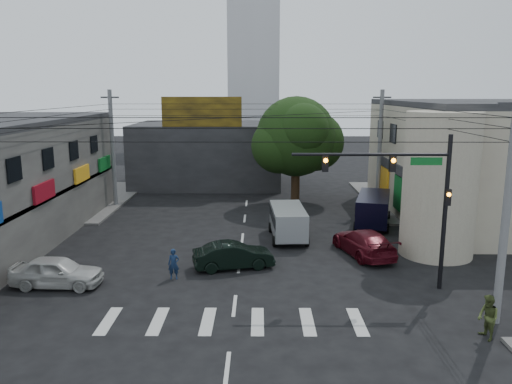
{
  "coord_description": "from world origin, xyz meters",
  "views": [
    {
      "loc": [
        1.07,
        -23.05,
        9.05
      ],
      "look_at": [
        0.88,
        4.0,
        3.58
      ],
      "focal_mm": 35.0,
      "sensor_mm": 36.0,
      "label": 1
    }
  ],
  "objects_px": {
    "traffic_gantry": "(410,187)",
    "dark_sedan": "(233,255)",
    "white_compact": "(57,272)",
    "utility_pole_far_left": "(113,149)",
    "navy_van": "(373,210)",
    "silver_minivan": "(288,223)",
    "street_tree": "(296,137)",
    "pedestrian_olive": "(488,318)",
    "traffic_officer": "(174,264)",
    "utility_pole_far_right": "(380,149)",
    "maroon_sedan": "(364,242)",
    "utility_pole_near_right": "(507,210)"
  },
  "relations": [
    {
      "from": "utility_pole_near_right",
      "to": "silver_minivan",
      "type": "xyz_separation_m",
      "value": [
        -7.65,
        11.48,
        -3.6
      ]
    },
    {
      "from": "street_tree",
      "to": "pedestrian_olive",
      "type": "relative_size",
      "value": 5.1
    },
    {
      "from": "pedestrian_olive",
      "to": "maroon_sedan",
      "type": "bearing_deg",
      "value": -174.97
    },
    {
      "from": "utility_pole_far_right",
      "to": "silver_minivan",
      "type": "relative_size",
      "value": 1.95
    },
    {
      "from": "silver_minivan",
      "to": "traffic_officer",
      "type": "relative_size",
      "value": 3.12
    },
    {
      "from": "dark_sedan",
      "to": "pedestrian_olive",
      "type": "distance_m",
      "value": 12.37
    },
    {
      "from": "traffic_officer",
      "to": "pedestrian_olive",
      "type": "xyz_separation_m",
      "value": [
        12.65,
        -5.99,
        0.1
      ]
    },
    {
      "from": "utility_pole_far_right",
      "to": "pedestrian_olive",
      "type": "bearing_deg",
      "value": -92.56
    },
    {
      "from": "traffic_gantry",
      "to": "dark_sedan",
      "type": "bearing_deg",
      "value": 161.78
    },
    {
      "from": "utility_pole_near_right",
      "to": "white_compact",
      "type": "bearing_deg",
      "value": 169.19
    },
    {
      "from": "dark_sedan",
      "to": "white_compact",
      "type": "height_order",
      "value": "white_compact"
    },
    {
      "from": "white_compact",
      "to": "silver_minivan",
      "type": "distance_m",
      "value": 13.78
    },
    {
      "from": "maroon_sedan",
      "to": "pedestrian_olive",
      "type": "height_order",
      "value": "pedestrian_olive"
    },
    {
      "from": "utility_pole_far_right",
      "to": "street_tree",
      "type": "bearing_deg",
      "value": 171.25
    },
    {
      "from": "traffic_gantry",
      "to": "traffic_officer",
      "type": "height_order",
      "value": "traffic_gantry"
    },
    {
      "from": "traffic_gantry",
      "to": "utility_pole_far_left",
      "type": "xyz_separation_m",
      "value": [
        -18.32,
        17.0,
        -0.23
      ]
    },
    {
      "from": "maroon_sedan",
      "to": "silver_minivan",
      "type": "relative_size",
      "value": 1.14
    },
    {
      "from": "street_tree",
      "to": "dark_sedan",
      "type": "distance_m",
      "value": 16.63
    },
    {
      "from": "navy_van",
      "to": "pedestrian_olive",
      "type": "height_order",
      "value": "navy_van"
    },
    {
      "from": "dark_sedan",
      "to": "white_compact",
      "type": "bearing_deg",
      "value": 93.78
    },
    {
      "from": "traffic_gantry",
      "to": "maroon_sedan",
      "type": "distance_m",
      "value": 6.42
    },
    {
      "from": "street_tree",
      "to": "dark_sedan",
      "type": "relative_size",
      "value": 1.98
    },
    {
      "from": "street_tree",
      "to": "utility_pole_near_right",
      "type": "height_order",
      "value": "utility_pole_near_right"
    },
    {
      "from": "dark_sedan",
      "to": "pedestrian_olive",
      "type": "bearing_deg",
      "value": -140.98
    },
    {
      "from": "utility_pole_far_right",
      "to": "pedestrian_olive",
      "type": "height_order",
      "value": "utility_pole_far_right"
    },
    {
      "from": "dark_sedan",
      "to": "utility_pole_near_right",
      "type": "bearing_deg",
      "value": -133.2
    },
    {
      "from": "utility_pole_far_left",
      "to": "traffic_officer",
      "type": "bearing_deg",
      "value": -65.09
    },
    {
      "from": "street_tree",
      "to": "white_compact",
      "type": "bearing_deg",
      "value": -124.91
    },
    {
      "from": "maroon_sedan",
      "to": "utility_pole_near_right",
      "type": "bearing_deg",
      "value": 97.99
    },
    {
      "from": "utility_pole_far_right",
      "to": "navy_van",
      "type": "relative_size",
      "value": 1.63
    },
    {
      "from": "utility_pole_near_right",
      "to": "maroon_sedan",
      "type": "relative_size",
      "value": 1.71
    },
    {
      "from": "utility_pole_far_right",
      "to": "white_compact",
      "type": "distance_m",
      "value": 25.69
    },
    {
      "from": "navy_van",
      "to": "traffic_officer",
      "type": "height_order",
      "value": "navy_van"
    },
    {
      "from": "silver_minivan",
      "to": "utility_pole_far_left",
      "type": "bearing_deg",
      "value": 52.88
    },
    {
      "from": "maroon_sedan",
      "to": "navy_van",
      "type": "bearing_deg",
      "value": -122.14
    },
    {
      "from": "traffic_gantry",
      "to": "maroon_sedan",
      "type": "relative_size",
      "value": 1.33
    },
    {
      "from": "street_tree",
      "to": "maroon_sedan",
      "type": "xyz_separation_m",
      "value": [
        2.92,
        -13.14,
        -4.74
      ]
    },
    {
      "from": "traffic_gantry",
      "to": "dark_sedan",
      "type": "distance_m",
      "value": 9.49
    },
    {
      "from": "utility_pole_far_left",
      "to": "traffic_officer",
      "type": "distance_m",
      "value": 17.92
    },
    {
      "from": "traffic_officer",
      "to": "pedestrian_olive",
      "type": "relative_size",
      "value": 0.89
    },
    {
      "from": "utility_pole_far_left",
      "to": "traffic_officer",
      "type": "relative_size",
      "value": 6.08
    },
    {
      "from": "dark_sedan",
      "to": "white_compact",
      "type": "relative_size",
      "value": 1.02
    },
    {
      "from": "utility_pole_near_right",
      "to": "utility_pole_far_right",
      "type": "xyz_separation_m",
      "value": [
        0.0,
        20.5,
        0.0
      ]
    },
    {
      "from": "traffic_gantry",
      "to": "navy_van",
      "type": "height_order",
      "value": "traffic_gantry"
    },
    {
      "from": "maroon_sedan",
      "to": "utility_pole_far_right",
      "type": "bearing_deg",
      "value": -121.59
    },
    {
      "from": "traffic_officer",
      "to": "silver_minivan",
      "type": "bearing_deg",
      "value": 45.95
    },
    {
      "from": "white_compact",
      "to": "utility_pole_far_left",
      "type": "bearing_deg",
      "value": 9.31
    },
    {
      "from": "silver_minivan",
      "to": "street_tree",
      "type": "bearing_deg",
      "value": -9.64
    },
    {
      "from": "dark_sedan",
      "to": "maroon_sedan",
      "type": "bearing_deg",
      "value": -86.53
    },
    {
      "from": "utility_pole_far_left",
      "to": "dark_sedan",
      "type": "relative_size",
      "value": 2.1
    }
  ]
}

